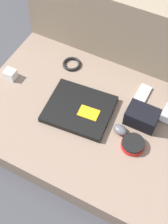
{
  "coord_description": "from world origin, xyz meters",
  "views": [
    {
      "loc": [
        0.36,
        -0.69,
        1.28
      ],
      "look_at": [
        0.0,
        0.0,
        0.13
      ],
      "focal_mm": 50.0,
      "sensor_mm": 36.0,
      "label": 1
    }
  ],
  "objects_px": {
    "camera_pouch": "(142,117)",
    "computer_mouse": "(120,130)",
    "charger_brick": "(10,74)",
    "phone_silver": "(142,94)",
    "laptop": "(79,109)",
    "speaker_puck": "(133,144)"
  },
  "relations": [
    {
      "from": "computer_mouse",
      "to": "speaker_puck",
      "type": "height_order",
      "value": "same"
    },
    {
      "from": "laptop",
      "to": "charger_brick",
      "type": "distance_m",
      "value": 0.39
    },
    {
      "from": "phone_silver",
      "to": "charger_brick",
      "type": "xyz_separation_m",
      "value": [
        -0.61,
        -0.19,
        0.02
      ]
    },
    {
      "from": "computer_mouse",
      "to": "phone_silver",
      "type": "xyz_separation_m",
      "value": [
        0.01,
        0.23,
        -0.01
      ]
    },
    {
      "from": "speaker_puck",
      "to": "laptop",
      "type": "bearing_deg",
      "value": 168.67
    },
    {
      "from": "speaker_puck",
      "to": "camera_pouch",
      "type": "xyz_separation_m",
      "value": [
        -0.01,
        0.13,
        0.02
      ]
    },
    {
      "from": "phone_silver",
      "to": "laptop",
      "type": "bearing_deg",
      "value": -135.06
    },
    {
      "from": "laptop",
      "to": "phone_silver",
      "type": "xyz_separation_m",
      "value": [
        0.22,
        0.22,
        -0.01
      ]
    },
    {
      "from": "camera_pouch",
      "to": "charger_brick",
      "type": "height_order",
      "value": "camera_pouch"
    },
    {
      "from": "camera_pouch",
      "to": "computer_mouse",
      "type": "bearing_deg",
      "value": -123.93
    },
    {
      "from": "laptop",
      "to": "speaker_puck",
      "type": "bearing_deg",
      "value": -16.55
    },
    {
      "from": "laptop",
      "to": "camera_pouch",
      "type": "xyz_separation_m",
      "value": [
        0.27,
        0.07,
        0.03
      ]
    },
    {
      "from": "speaker_puck",
      "to": "charger_brick",
      "type": "distance_m",
      "value": 0.68
    },
    {
      "from": "phone_silver",
      "to": "charger_brick",
      "type": "relative_size",
      "value": 2.16
    },
    {
      "from": "laptop",
      "to": "camera_pouch",
      "type": "relative_size",
      "value": 2.28
    },
    {
      "from": "camera_pouch",
      "to": "laptop",
      "type": "bearing_deg",
      "value": -164.9
    },
    {
      "from": "computer_mouse",
      "to": "charger_brick",
      "type": "distance_m",
      "value": 0.6
    },
    {
      "from": "speaker_puck",
      "to": "charger_brick",
      "type": "relative_size",
      "value": 1.91
    },
    {
      "from": "phone_silver",
      "to": "charger_brick",
      "type": "bearing_deg",
      "value": -161.65
    },
    {
      "from": "computer_mouse",
      "to": "speaker_puck",
      "type": "xyz_separation_m",
      "value": [
        0.07,
        -0.04,
        -0.0
      ]
    },
    {
      "from": "camera_pouch",
      "to": "charger_brick",
      "type": "relative_size",
      "value": 2.61
    },
    {
      "from": "laptop",
      "to": "speaker_puck",
      "type": "distance_m",
      "value": 0.29
    }
  ]
}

